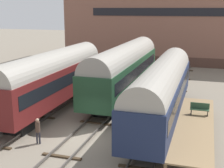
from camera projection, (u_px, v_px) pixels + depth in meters
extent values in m
plane|color=slate|center=(81.00, 138.00, 21.84)|extent=(200.00, 200.00, 0.00)
cube|color=#4C4742|center=(12.00, 127.00, 23.42)|extent=(0.08, 60.00, 0.16)
cube|color=#4C4742|center=(28.00, 129.00, 23.01)|extent=(0.08, 60.00, 0.16)
cube|color=#3D2D1E|center=(40.00, 117.00, 26.03)|extent=(2.60, 0.24, 0.10)
cube|color=#3D2D1E|center=(71.00, 98.00, 31.59)|extent=(2.60, 0.24, 0.10)
cube|color=#3D2D1E|center=(92.00, 84.00, 37.16)|extent=(2.60, 0.24, 0.10)
cube|color=#3D2D1E|center=(107.00, 74.00, 42.73)|extent=(2.60, 0.24, 0.10)
cube|color=#3D2D1E|center=(119.00, 67.00, 48.30)|extent=(2.60, 0.24, 0.10)
cube|color=#4C4742|center=(71.00, 135.00, 22.01)|extent=(0.08, 60.00, 0.16)
cube|color=#4C4742|center=(90.00, 137.00, 21.59)|extent=(0.08, 60.00, 0.16)
cube|color=#3D2D1E|center=(62.00, 157.00, 19.05)|extent=(2.60, 0.24, 0.10)
cube|color=#3D2D1E|center=(96.00, 123.00, 24.61)|extent=(2.60, 0.24, 0.10)
cube|color=#3D2D1E|center=(117.00, 102.00, 30.18)|extent=(2.60, 0.24, 0.10)
cube|color=#3D2D1E|center=(132.00, 87.00, 35.75)|extent=(2.60, 0.24, 0.10)
cube|color=#3D2D1E|center=(142.00, 77.00, 41.32)|extent=(2.60, 0.24, 0.10)
cube|color=#3D2D1E|center=(151.00, 68.00, 46.88)|extent=(2.60, 0.24, 0.10)
cube|color=#4C4742|center=(139.00, 143.00, 20.59)|extent=(0.08, 60.00, 0.16)
cube|color=#4C4742|center=(161.00, 146.00, 20.18)|extent=(0.08, 60.00, 0.16)
cube|color=#3D2D1E|center=(140.00, 168.00, 17.63)|extent=(2.60, 0.24, 0.10)
cube|color=#3D2D1E|center=(157.00, 130.00, 23.20)|extent=(2.60, 0.24, 0.10)
cube|color=#3D2D1E|center=(168.00, 106.00, 28.77)|extent=(2.60, 0.24, 0.10)
cube|color=#3D2D1E|center=(175.00, 90.00, 34.34)|extent=(2.60, 0.24, 0.10)
cube|color=#3D2D1E|center=(180.00, 79.00, 39.90)|extent=(2.60, 0.24, 0.10)
cube|color=#3D2D1E|center=(184.00, 70.00, 45.47)|extent=(2.60, 0.24, 0.10)
cube|color=black|center=(78.00, 89.00, 33.20)|extent=(1.80, 2.40, 1.00)
cube|color=black|center=(21.00, 123.00, 23.28)|extent=(1.80, 2.40, 1.00)
cube|color=#5B1919|center=(53.00, 82.00, 27.79)|extent=(2.93, 16.44, 2.85)
cube|color=black|center=(53.00, 79.00, 27.70)|extent=(2.97, 15.12, 1.03)
cylinder|color=gray|center=(52.00, 67.00, 27.45)|extent=(2.78, 16.11, 2.78)
cube|color=black|center=(170.00, 97.00, 30.18)|extent=(1.80, 2.40, 1.00)
cube|color=black|center=(148.00, 145.00, 19.57)|extent=(1.80, 2.40, 1.00)
cube|color=#192342|center=(162.00, 94.00, 24.44)|extent=(2.88, 17.59, 2.60)
cube|color=black|center=(163.00, 90.00, 24.37)|extent=(2.92, 16.18, 0.94)
cylinder|color=gray|center=(163.00, 78.00, 24.14)|extent=(2.73, 17.24, 2.73)
cube|color=black|center=(137.00, 78.00, 38.32)|extent=(1.80, 2.40, 1.00)
cube|color=black|center=(106.00, 108.00, 26.93)|extent=(1.80, 2.40, 1.00)
cube|color=#1E4228|center=(124.00, 72.00, 32.17)|extent=(3.10, 18.89, 2.85)
cube|color=black|center=(125.00, 69.00, 32.09)|extent=(3.14, 17.38, 1.03)
cylinder|color=gray|center=(125.00, 59.00, 31.83)|extent=(2.94, 18.51, 2.94)
cube|color=#8C704C|center=(194.00, 124.00, 21.78)|extent=(2.61, 12.71, 0.10)
cylinder|color=brown|center=(184.00, 104.00, 27.99)|extent=(0.20, 0.20, 0.95)
cylinder|color=brown|center=(211.00, 107.00, 27.33)|extent=(0.20, 0.20, 0.95)
cylinder|color=brown|center=(177.00, 129.00, 22.23)|extent=(0.20, 0.20, 0.95)
cylinder|color=brown|center=(211.00, 133.00, 21.57)|extent=(0.20, 0.20, 0.95)
cube|color=#2D4C33|center=(200.00, 110.00, 23.35)|extent=(1.40, 0.40, 0.06)
cube|color=#2D4C33|center=(200.00, 106.00, 23.45)|extent=(1.40, 0.06, 0.45)
cube|color=black|center=(191.00, 112.00, 23.58)|extent=(0.06, 0.40, 0.40)
cube|color=black|center=(208.00, 113.00, 23.24)|extent=(0.06, 0.40, 0.40)
cylinder|color=#282833|center=(37.00, 138.00, 20.91)|extent=(0.12, 0.12, 0.85)
cylinder|color=#282833|center=(40.00, 138.00, 20.85)|extent=(0.12, 0.12, 0.85)
cylinder|color=#4C382D|center=(38.00, 127.00, 20.69)|extent=(0.32, 0.32, 0.71)
sphere|color=tan|center=(37.00, 120.00, 20.58)|extent=(0.23, 0.23, 0.23)
cube|color=#4F342A|center=(172.00, 56.00, 54.68)|extent=(35.18, 12.30, 1.51)
cube|color=brown|center=(174.00, 12.00, 52.89)|extent=(35.18, 12.30, 13.60)
cube|color=black|center=(169.00, 12.00, 47.14)|extent=(24.63, 0.10, 1.20)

